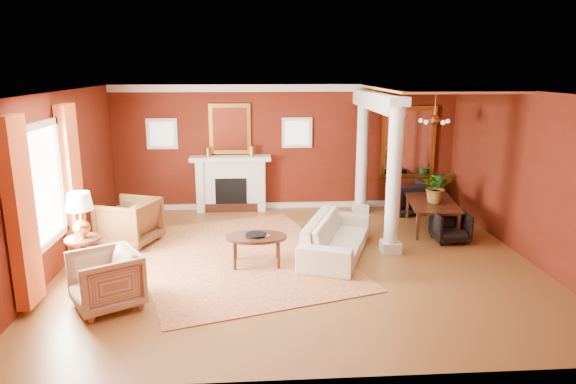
{
  "coord_description": "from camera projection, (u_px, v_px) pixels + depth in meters",
  "views": [
    {
      "loc": [
        -0.76,
        -8.39,
        3.3
      ],
      "look_at": [
        -0.17,
        0.35,
        1.15
      ],
      "focal_mm": 32.0,
      "sensor_mm": 36.0,
      "label": 1
    }
  ],
  "objects": [
    {
      "name": "flank_window_left",
      "position": [
        162.0,
        134.0,
        11.71
      ],
      "size": [
        0.7,
        0.07,
        0.7
      ],
      "color": "silver",
      "rests_on": "room_shell"
    },
    {
      "name": "armchair_leopard",
      "position": [
        129.0,
        220.0,
        9.66
      ],
      "size": [
        1.17,
        1.2,
        0.98
      ],
      "primitive_type": "imported",
      "rotation": [
        0.0,
        0.0,
        -1.94
      ],
      "color": "black",
      "rests_on": "ground"
    },
    {
      "name": "potted_plant",
      "position": [
        438.0,
        173.0,
        10.35
      ],
      "size": [
        0.72,
        0.77,
        0.52
      ],
      "primitive_type": "imported",
      "rotation": [
        0.0,
        0.0,
        0.2
      ],
      "color": "#26591E",
      "rests_on": "dining_table"
    },
    {
      "name": "rug",
      "position": [
        240.0,
        256.0,
        9.13
      ],
      "size": [
        4.5,
        5.23,
        0.02
      ],
      "primitive_type": "cube",
      "rotation": [
        0.0,
        0.0,
        0.3
      ],
      "color": "maroon",
      "rests_on": "ground"
    },
    {
      "name": "base_trim",
      "position": [
        286.0,
        205.0,
        12.31
      ],
      "size": [
        8.0,
        0.08,
        0.12
      ],
      "primitive_type": "cube",
      "color": "silver",
      "rests_on": "ground"
    },
    {
      "name": "header_beam",
      "position": [
        376.0,
        101.0,
        10.3
      ],
      "size": [
        0.3,
        3.2,
        0.32
      ],
      "primitive_type": "cube",
      "color": "silver",
      "rests_on": "column_front"
    },
    {
      "name": "green_urn",
      "position": [
        436.0,
        196.0,
        12.03
      ],
      "size": [
        0.36,
        0.36,
        0.86
      ],
      "color": "#15421C",
      "rests_on": "ground"
    },
    {
      "name": "fireplace",
      "position": [
        231.0,
        183.0,
        11.95
      ],
      "size": [
        1.85,
        0.42,
        1.29
      ],
      "color": "silver",
      "rests_on": "ground"
    },
    {
      "name": "ground",
      "position": [
        299.0,
        260.0,
        8.97
      ],
      "size": [
        8.0,
        8.0,
        0.0
      ],
      "primitive_type": "plane",
      "color": "brown",
      "rests_on": "ground"
    },
    {
      "name": "dining_table",
      "position": [
        433.0,
        207.0,
        10.6
      ],
      "size": [
        0.85,
        1.75,
        0.94
      ],
      "primitive_type": "imported",
      "rotation": [
        0.0,
        0.0,
        1.41
      ],
      "color": "black",
      "rests_on": "ground"
    },
    {
      "name": "flank_window_right",
      "position": [
        297.0,
        133.0,
        11.92
      ],
      "size": [
        0.7,
        0.07,
        0.7
      ],
      "color": "silver",
      "rests_on": "room_shell"
    },
    {
      "name": "chandelier",
      "position": [
        434.0,
        120.0,
        10.37
      ],
      "size": [
        0.6,
        0.62,
        0.75
      ],
      "color": "#BF7F3C",
      "rests_on": "room_shell"
    },
    {
      "name": "coffee_book",
      "position": [
        259.0,
        230.0,
        8.59
      ],
      "size": [
        0.14,
        0.09,
        0.21
      ],
      "primitive_type": "imported",
      "rotation": [
        0.0,
        0.0,
        0.48
      ],
      "color": "black",
      "rests_on": "coffee_table"
    },
    {
      "name": "dining_mirror",
      "position": [
        408.0,
        142.0,
        12.14
      ],
      "size": [
        1.3,
        0.07,
        1.7
      ],
      "color": "gold",
      "rests_on": "room_shell"
    },
    {
      "name": "crown_trim",
      "position": [
        286.0,
        88.0,
        11.65
      ],
      "size": [
        8.0,
        0.08,
        0.16
      ],
      "primitive_type": "cube",
      "color": "silver",
      "rests_on": "room_shell"
    },
    {
      "name": "side_table",
      "position": [
        81.0,
        221.0,
        8.09
      ],
      "size": [
        0.56,
        0.56,
        1.39
      ],
      "rotation": [
        0.0,
        0.0,
        -0.29
      ],
      "color": "black",
      "rests_on": "ground"
    },
    {
      "name": "column_back",
      "position": [
        362.0,
        151.0,
        11.65
      ],
      "size": [
        0.36,
        0.36,
        2.8
      ],
      "color": "silver",
      "rests_on": "ground"
    },
    {
      "name": "overmantel_mirror",
      "position": [
        230.0,
        129.0,
        11.78
      ],
      "size": [
        0.95,
        0.07,
        1.15
      ],
      "color": "gold",
      "rests_on": "fireplace"
    },
    {
      "name": "amber_ceiling",
      "position": [
        435.0,
        89.0,
        10.17
      ],
      "size": [
        2.3,
        3.4,
        0.04
      ],
      "primitive_type": "cube",
      "color": "#EC9B45",
      "rests_on": "room_shell"
    },
    {
      "name": "sofa",
      "position": [
        337.0,
        230.0,
        9.16
      ],
      "size": [
        1.44,
        2.41,
        0.91
      ],
      "primitive_type": "imported",
      "rotation": [
        0.0,
        0.0,
        1.22
      ],
      "color": "#F7E8CF",
      "rests_on": "ground"
    },
    {
      "name": "room_shell",
      "position": [
        300.0,
        146.0,
        8.49
      ],
      "size": [
        8.04,
        7.04,
        2.92
      ],
      "color": "#5B170C",
      "rests_on": "ground"
    },
    {
      "name": "armchair_stripe",
      "position": [
        105.0,
        277.0,
        7.13
      ],
      "size": [
        1.14,
        1.16,
        0.89
      ],
      "primitive_type": "imported",
      "rotation": [
        0.0,
        0.0,
        -1.03
      ],
      "color": "tan",
      "rests_on": "ground"
    },
    {
      "name": "dining_chair_far",
      "position": [
        408.0,
        196.0,
        11.79
      ],
      "size": [
        0.9,
        0.86,
        0.81
      ],
      "primitive_type": "imported",
      "rotation": [
        0.0,
        0.0,
        3.3
      ],
      "color": "black",
      "rests_on": "ground"
    },
    {
      "name": "dining_chair_near",
      "position": [
        451.0,
        225.0,
        9.87
      ],
      "size": [
        0.64,
        0.6,
        0.65
      ],
      "primitive_type": "imported",
      "rotation": [
        0.0,
        0.0,
        0.01
      ],
      "color": "black",
      "rests_on": "ground"
    },
    {
      "name": "column_front",
      "position": [
        394.0,
        176.0,
        9.03
      ],
      "size": [
        0.36,
        0.36,
        2.8
      ],
      "color": "silver",
      "rests_on": "ground"
    },
    {
      "name": "coffee_table",
      "position": [
        256.0,
        238.0,
        8.65
      ],
      "size": [
        1.04,
        1.04,
        0.52
      ],
      "rotation": [
        0.0,
        0.0,
        0.31
      ],
      "color": "black",
      "rests_on": "ground"
    },
    {
      "name": "left_window",
      "position": [
        48.0,
        193.0,
        7.8
      ],
      "size": [
        0.21,
        2.55,
        2.6
      ],
      "color": "white",
      "rests_on": "room_shell"
    }
  ]
}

